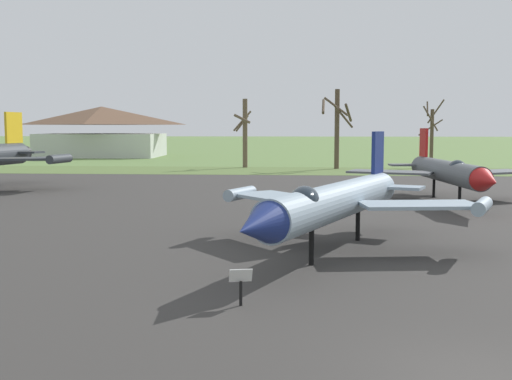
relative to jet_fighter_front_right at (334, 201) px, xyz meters
name	(u,v)px	position (x,y,z in m)	size (l,w,h in m)	color
asphalt_apron	(373,225)	(2.09, 6.76, -1.89)	(82.89, 59.97, 0.05)	#383533
grass_verge_strip	(336,171)	(2.09, 42.75, -1.88)	(142.89, 12.00, 0.06)	#587038
jet_fighter_front_right	(334,201)	(0.00, 0.00, 0.00)	(10.03, 13.24, 4.33)	#8EA3B2
info_placard_front_right	(241,283)	(-2.60, -6.87, -1.28)	(0.61, 0.33, 1.00)	black
jet_fighter_rear_center	(448,171)	(7.37, 15.69, 0.00)	(11.68, 14.11, 4.44)	#565B60
bare_tree_far_left	(245,132)	(-7.83, 47.88, 2.11)	(2.15, 2.71, 7.63)	brown
bare_tree_left_of_center	(337,124)	(2.24, 46.23, 2.90)	(3.40, 3.34, 8.55)	brown
bare_tree_center	(432,134)	(12.96, 50.12, 1.90)	(2.70, 2.63, 7.63)	brown
visitor_building	(102,131)	(-32.40, 73.50, 1.95)	(18.94, 13.51, 7.67)	beige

